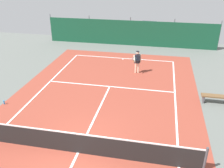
# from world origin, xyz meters

# --- Properties ---
(ground_plane) EXTENTS (36.00, 36.00, 0.00)m
(ground_plane) POSITION_xyz_m (0.00, 0.00, 0.00)
(ground_plane) COLOR slate
(court_surface) EXTENTS (11.02, 26.60, 0.01)m
(court_surface) POSITION_xyz_m (0.00, 0.00, 0.00)
(court_surface) COLOR brown
(court_surface) RESTS_ON ground
(tennis_net) EXTENTS (10.12, 0.10, 1.10)m
(tennis_net) POSITION_xyz_m (0.00, 0.00, 0.51)
(tennis_net) COLOR black
(tennis_net) RESTS_ON ground
(back_fence) EXTENTS (16.30, 0.98, 2.70)m
(back_fence) POSITION_xyz_m (-0.00, 16.31, 0.67)
(back_fence) COLOR #14472D
(back_fence) RESTS_ON ground
(tennis_player) EXTENTS (0.60, 0.81, 1.64)m
(tennis_player) POSITION_xyz_m (1.46, 9.04, 0.96)
(tennis_player) COLOR beige
(tennis_player) RESTS_ON ground
(tennis_ball_near_player) EXTENTS (0.07, 0.07, 0.07)m
(tennis_ball_near_player) POSITION_xyz_m (0.97, 11.32, 0.03)
(tennis_ball_near_player) COLOR #CCDB33
(tennis_ball_near_player) RESTS_ON ground
(parked_car) EXTENTS (2.27, 4.33, 1.68)m
(parked_car) POSITION_xyz_m (1.52, 18.73, 0.84)
(parked_car) COLOR silver
(parked_car) RESTS_ON ground
(courtside_bench) EXTENTS (1.60, 0.40, 0.49)m
(courtside_bench) POSITION_xyz_m (6.31, 5.52, 0.37)
(courtside_bench) COLOR brown
(courtside_bench) RESTS_ON ground
(water_bottle) EXTENTS (0.08, 0.08, 0.24)m
(water_bottle) POSITION_xyz_m (-5.38, 3.02, 0.12)
(water_bottle) COLOR #338CD8
(water_bottle) RESTS_ON ground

